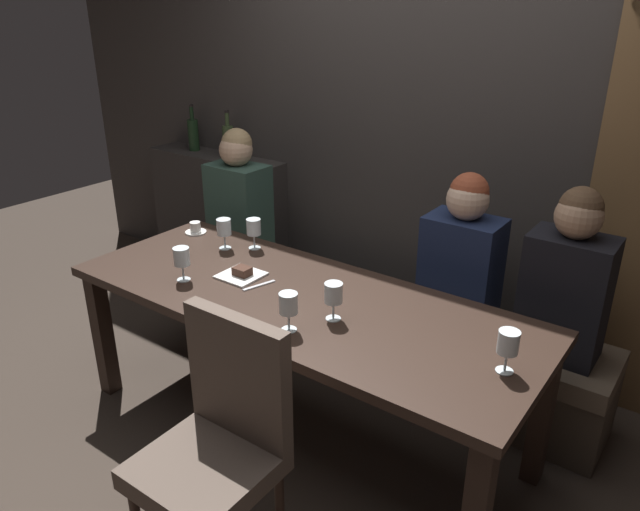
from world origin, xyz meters
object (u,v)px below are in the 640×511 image
at_px(diner_far_end, 568,279).
at_px(fork_on_table, 259,285).
at_px(dining_table, 298,313).
at_px(wine_glass_center_back, 333,295).
at_px(chair_near_side, 219,434).
at_px(wine_glass_near_left, 182,258).
at_px(diner_redhead, 239,198).
at_px(wine_bottle_pale_label, 228,141).
at_px(wine_bottle_dark_red, 193,134).
at_px(diner_bearded, 462,255).
at_px(wine_glass_end_left, 224,228).
at_px(wine_glass_near_right, 508,343).
at_px(dessert_plate, 242,273).
at_px(espresso_cup, 195,228).
at_px(banquette_bench, 375,331).
at_px(wine_glass_far_left, 288,305).
at_px(wine_glass_center_front, 254,228).

relative_size(diner_far_end, fork_on_table, 4.68).
xyz_separation_m(dining_table, fork_on_table, (-0.21, -0.03, 0.09)).
bearing_deg(wine_glass_center_back, chair_near_side, -93.06).
height_order(diner_far_end, wine_glass_near_left, diner_far_end).
bearing_deg(fork_on_table, wine_glass_near_left, -136.92).
bearing_deg(diner_redhead, diner_far_end, 0.83).
bearing_deg(fork_on_table, wine_bottle_pale_label, 155.60).
bearing_deg(wine_bottle_dark_red, dining_table, -30.61).
height_order(diner_bearded, wine_glass_end_left, diner_bearded).
height_order(wine_glass_center_back, wine_glass_near_right, same).
height_order(wine_glass_near_left, dessert_plate, wine_glass_near_left).
xyz_separation_m(wine_glass_near_right, fork_on_table, (-1.16, -0.00, -0.11)).
distance_m(wine_bottle_dark_red, fork_on_table, 1.92).
bearing_deg(fork_on_table, espresso_cup, 175.03).
distance_m(diner_bearded, dessert_plate, 1.07).
height_order(diner_redhead, wine_glass_near_left, diner_redhead).
relative_size(espresso_cup, dessert_plate, 0.63).
bearing_deg(wine_bottle_dark_red, wine_bottle_pale_label, -3.33).
height_order(dining_table, diner_redhead, diner_redhead).
relative_size(diner_redhead, wine_glass_near_left, 4.95).
xyz_separation_m(banquette_bench, chair_near_side, (0.21, -1.42, 0.33)).
xyz_separation_m(chair_near_side, diner_bearded, (0.26, 1.42, 0.26)).
xyz_separation_m(diner_bearded, wine_glass_center_back, (-0.22, -0.77, 0.04)).
xyz_separation_m(wine_glass_far_left, wine_glass_end_left, (-0.81, 0.46, 0.00)).
distance_m(wine_bottle_dark_red, wine_glass_center_front, 1.46).
xyz_separation_m(dining_table, wine_bottle_dark_red, (-1.77, 1.05, 0.42)).
height_order(chair_near_side, wine_glass_center_back, chair_near_side).
distance_m(diner_bearded, wine_glass_near_right, 0.87).
height_order(wine_glass_far_left, fork_on_table, wine_glass_far_left).
distance_m(wine_glass_center_front, fork_on_table, 0.47).
xyz_separation_m(wine_glass_end_left, espresso_cup, (-0.30, 0.07, -0.09)).
xyz_separation_m(wine_glass_far_left, wine_glass_center_front, (-0.68, 0.56, -0.00)).
distance_m(diner_redhead, wine_glass_end_left, 0.57).
distance_m(diner_redhead, wine_bottle_dark_red, 0.89).
bearing_deg(diner_far_end, diner_bearded, -179.36).
bearing_deg(fork_on_table, wine_glass_near_right, 17.10).
distance_m(dining_table, diner_far_end, 1.20).
bearing_deg(wine_glass_near_right, chair_near_side, -137.01).
relative_size(diner_far_end, wine_glass_center_front, 4.85).
height_order(wine_glass_far_left, wine_glass_near_left, same).
bearing_deg(diner_redhead, banquette_bench, 1.61).
bearing_deg(banquette_bench, wine_glass_near_right, -37.13).
relative_size(wine_glass_center_front, dessert_plate, 0.86).
height_order(diner_far_end, wine_bottle_pale_label, wine_bottle_pale_label).
relative_size(wine_glass_near_right, dessert_plate, 0.86).
bearing_deg(wine_glass_far_left, chair_near_side, -82.98).
bearing_deg(wine_glass_center_front, fork_on_table, -45.46).
relative_size(diner_redhead, wine_glass_end_left, 4.95).
height_order(chair_near_side, wine_bottle_pale_label, wine_bottle_pale_label).
bearing_deg(wine_glass_near_right, dessert_plate, 178.66).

